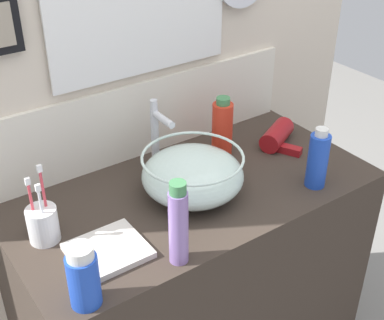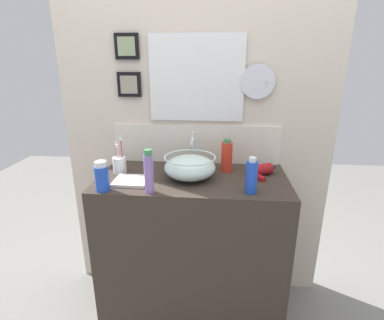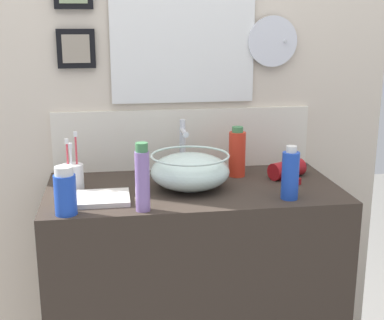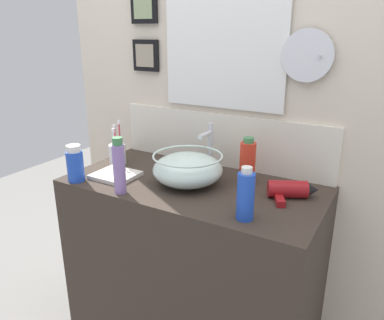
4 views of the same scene
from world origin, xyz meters
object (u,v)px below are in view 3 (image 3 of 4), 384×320
(faucet, at_px, (183,144))
(spray_bottle, at_px, (237,153))
(glass_bowl_sink, at_px, (190,171))
(shampoo_bottle, at_px, (142,178))
(toothbrush_cup, at_px, (73,176))
(hand_towel, at_px, (103,198))
(lotion_bottle, at_px, (65,192))
(soap_dispenser, at_px, (290,174))
(hair_drier, at_px, (290,169))

(faucet, distance_m, spray_bottle, 0.21)
(glass_bowl_sink, relative_size, shampoo_bottle, 1.28)
(faucet, bearing_deg, toothbrush_cup, -162.12)
(faucet, bearing_deg, hand_towel, -138.85)
(lotion_bottle, height_order, soap_dispenser, soap_dispenser)
(spray_bottle, bearing_deg, toothbrush_cup, -172.56)
(lotion_bottle, distance_m, hand_towel, 0.17)
(hand_towel, bearing_deg, glass_bowl_sink, 15.53)
(hair_drier, xyz_separation_m, soap_dispenser, (-0.08, -0.24, 0.05))
(toothbrush_cup, distance_m, shampoo_bottle, 0.35)
(hand_towel, bearing_deg, hair_drier, 13.22)
(toothbrush_cup, relative_size, soap_dispenser, 1.14)
(toothbrush_cup, distance_m, spray_bottle, 0.62)
(faucet, distance_m, lotion_bottle, 0.57)
(lotion_bottle, bearing_deg, faucet, 42.54)
(lotion_bottle, height_order, shampoo_bottle, shampoo_bottle)
(hair_drier, bearing_deg, lotion_bottle, -161.03)
(spray_bottle, relative_size, soap_dispenser, 1.06)
(soap_dispenser, bearing_deg, hair_drier, 70.75)
(faucet, height_order, soap_dispenser, faucet)
(faucet, relative_size, shampoo_bottle, 0.97)
(hair_drier, height_order, spray_bottle, spray_bottle)
(toothbrush_cup, xyz_separation_m, lotion_bottle, (-0.01, -0.25, 0.02))
(shampoo_bottle, relative_size, spray_bottle, 1.14)
(hair_drier, relative_size, hand_towel, 1.10)
(spray_bottle, bearing_deg, hair_drier, -14.27)
(faucet, xyz_separation_m, hand_towel, (-0.31, -0.27, -0.11))
(shampoo_bottle, bearing_deg, faucet, 64.91)
(toothbrush_cup, height_order, soap_dispenser, toothbrush_cup)
(glass_bowl_sink, relative_size, toothbrush_cup, 1.35)
(lotion_bottle, relative_size, shampoo_bottle, 0.70)
(faucet, bearing_deg, spray_bottle, -14.62)
(shampoo_bottle, bearing_deg, hand_towel, 137.46)
(hair_drier, height_order, shampoo_bottle, shampoo_bottle)
(shampoo_bottle, xyz_separation_m, spray_bottle, (0.38, 0.33, -0.02))
(glass_bowl_sink, distance_m, hair_drier, 0.41)
(glass_bowl_sink, height_order, toothbrush_cup, toothbrush_cup)
(spray_bottle, height_order, hand_towel, spray_bottle)
(toothbrush_cup, xyz_separation_m, soap_dispenser, (0.72, -0.21, 0.04))
(soap_dispenser, bearing_deg, shampoo_bottle, -175.25)
(faucet, xyz_separation_m, toothbrush_cup, (-0.41, -0.13, -0.07))
(faucet, distance_m, shampoo_bottle, 0.42)
(faucet, relative_size, spray_bottle, 1.11)
(glass_bowl_sink, relative_size, lotion_bottle, 1.83)
(toothbrush_cup, bearing_deg, shampoo_bottle, -47.53)
(faucet, height_order, hair_drier, faucet)
(faucet, xyz_separation_m, spray_bottle, (0.20, -0.05, -0.03))
(hair_drier, bearing_deg, hand_towel, -166.78)
(hair_drier, distance_m, spray_bottle, 0.21)
(spray_bottle, distance_m, hand_towel, 0.56)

